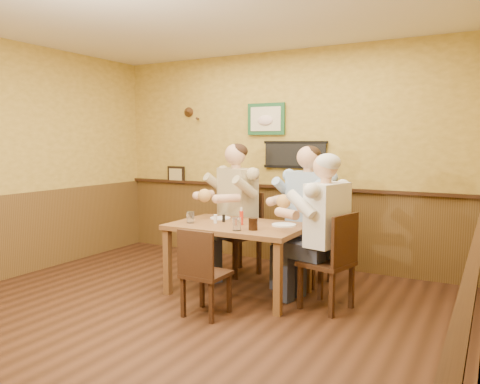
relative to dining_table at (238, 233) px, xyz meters
The scene contains 17 objects.
room 1.34m from the dining_table, 92.60° to the right, with size 5.02×5.03×2.81m.
dining_table is the anchor object (origin of this frame).
chair_back_left 0.77m from the dining_table, 119.78° to the left, with size 0.46×0.46×1.00m, color #392112, non-canonical shape.
chair_back_right 0.90m from the dining_table, 54.54° to the left, with size 0.46×0.46×0.99m, color #392112, non-canonical shape.
chair_right_end 0.99m from the dining_table, ahead, with size 0.44×0.44×0.95m, color #392112, non-canonical shape.
chair_near_side 0.74m from the dining_table, 86.05° to the right, with size 0.38×0.38×0.83m, color #392112, non-canonical shape.
diner_tan_shirt 0.76m from the dining_table, 119.78° to the left, with size 0.66×0.66×1.43m, color #C3B286, non-canonical shape.
diner_blue_polo 0.89m from the dining_table, 54.54° to the left, with size 0.65×0.65×1.41m, color #8DADD4, non-canonical shape.
diner_white_elder 0.97m from the dining_table, ahead, with size 0.62×0.62×1.35m, color white, non-canonical shape.
water_glass_left 0.54m from the dining_table, 160.07° to the right, with size 0.08×0.08×0.12m, color silver.
water_glass_mid 0.38m from the dining_table, 63.04° to the right, with size 0.08×0.08×0.13m, color silver.
cola_tumbler 0.39m from the dining_table, 36.54° to the right, with size 0.09×0.09×0.12m, color black.
hot_sauce_bottle 0.18m from the dining_table, 11.67° to the right, with size 0.04×0.04×0.16m, color red.
salt_shaker 0.29m from the dining_table, 165.02° to the right, with size 0.04×0.04×0.09m, color silver.
pepper_shaker 0.25m from the dining_table, 167.92° to the left, with size 0.03×0.03×0.08m, color black.
plate_far_left 0.43m from the dining_table, 148.43° to the left, with size 0.23×0.23×0.02m, color white.
plate_far_right 0.49m from the dining_table, 18.68° to the left, with size 0.25×0.25×0.02m, color white.
Camera 1 is at (2.54, -3.23, 1.62)m, focal length 35.00 mm.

